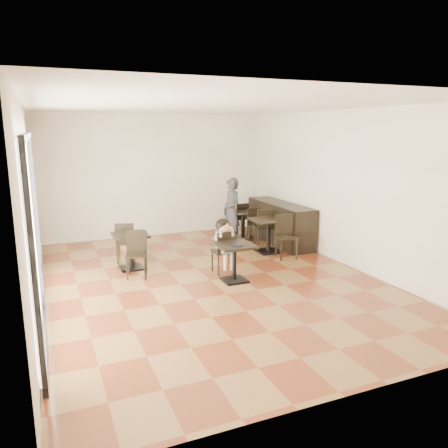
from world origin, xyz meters
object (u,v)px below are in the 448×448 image
cafe_table_back (243,225)px  chair_back_a (239,218)px  child_chair (223,252)px  adult_patron (232,211)px  chair_left_b (136,255)px  chair_mid_b (287,237)px  cafe_table_mid (268,236)px  chair_back_b (258,226)px  chair_mid_a (263,227)px  cafe_table_left (131,251)px  chair_left_a (126,242)px  child (223,246)px  child_table (234,263)px

cafe_table_back → chair_back_a: size_ratio=0.83×
child_chair → adult_patron: bearing=-117.9°
chair_left_b → chair_mid_b: bearing=16.2°
adult_patron → chair_back_a: adult_patron is taller
cafe_table_mid → chair_back_b: (0.18, 0.87, 0.04)m
chair_mid_a → cafe_table_back: bearing=-71.3°
cafe_table_left → chair_left_a: 0.55m
chair_mid_b → chair_back_a: size_ratio=1.10×
cafe_table_left → chair_back_a: 3.88m
chair_left_b → chair_mid_a: bearing=34.5°
chair_left_a → chair_left_b: (0.00, -1.10, 0.00)m
chair_back_b → cafe_table_left: bearing=-171.8°
child → cafe_table_back: child is taller
cafe_table_back → chair_mid_b: 1.97m
child_chair → chair_mid_b: (1.69, 0.40, 0.04)m
adult_patron → chair_mid_b: adult_patron is taller
adult_patron → chair_mid_b: bearing=13.3°
child_table → chair_back_b: (1.70, 2.37, 0.07)m
child_table → cafe_table_back: (1.56, 2.92, -0.00)m
cafe_table_left → cafe_table_back: bearing=23.9°
child_chair → cafe_table_left: bearing=-30.2°
child_chair → chair_mid_a: size_ratio=0.92×
adult_patron → chair_left_a: bearing=-84.6°
chair_left_a → chair_mid_a: bearing=-163.8°
cafe_table_back → cafe_table_left: bearing=-156.1°
child_table → cafe_table_mid: (1.53, 1.50, 0.03)m
chair_left_b → chair_left_a: bearing=106.2°
adult_patron → cafe_table_left: 2.98m
cafe_table_back → adult_patron: bearing=-147.3°
child_table → child: child is taller
cafe_table_mid → chair_mid_b: bearing=-73.9°
child_chair → child_table: bearing=90.0°
cafe_table_mid → chair_mid_a: bearing=73.9°
cafe_table_back → chair_mid_a: size_ratio=0.76×
chair_mid_a → chair_mid_b: 1.10m
child → chair_back_b: size_ratio=1.27×
child_table → chair_left_a: chair_left_a is taller
child_table → chair_back_b: 2.92m
adult_patron → chair_back_b: (0.61, -0.25, -0.39)m
chair_back_a → chair_mid_a: bearing=82.9°
child_table → chair_left_a: size_ratio=0.82×
child → cafe_table_left: 1.90m
cafe_table_back → chair_left_b: bearing=-148.4°
child_table → chair_left_a: (-1.63, 2.05, 0.08)m
chair_back_b → child: bearing=-139.5°
cafe_table_back → chair_mid_a: chair_mid_a is taller
cafe_table_left → chair_back_b: size_ratio=0.85×
cafe_table_back → chair_back_b: bearing=-75.3°
adult_patron → chair_back_a: bearing=138.0°
chair_left_a → chair_left_b: 1.10m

